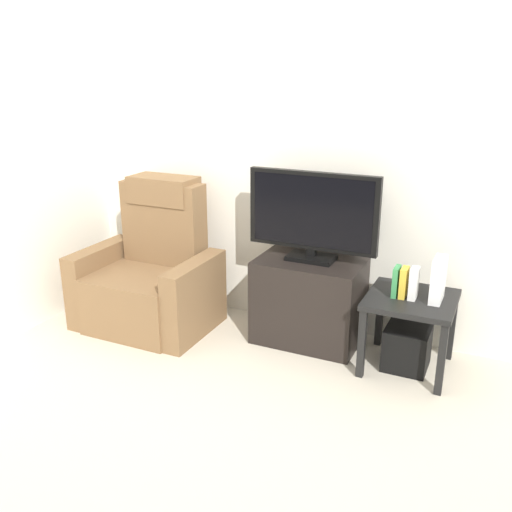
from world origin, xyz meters
TOP-DOWN VIEW (x-y plane):
  - ground_plane at (0.00, 0.00)m, footprint 6.40×6.40m
  - wall_back at (0.00, 1.13)m, footprint 6.40×0.06m
  - tv_stand at (0.08, 0.84)m, footprint 0.72×0.47m
  - television at (0.08, 0.85)m, footprint 0.90×0.20m
  - recliner_armchair at (-1.10, 0.63)m, footprint 0.98×0.78m
  - side_table at (0.79, 0.75)m, footprint 0.54×0.54m
  - subwoofer_box at (0.79, 0.75)m, footprint 0.28×0.28m
  - book_leftmost at (0.69, 0.73)m, footprint 0.03×0.11m
  - book_middle at (0.73, 0.73)m, footprint 0.04×0.11m
  - book_rightmost at (0.79, 0.73)m, footprint 0.05×0.11m
  - game_console at (0.93, 0.76)m, footprint 0.07×0.20m

SIDE VIEW (x-z plane):
  - ground_plane at x=0.00m, z-range 0.00..0.00m
  - subwoofer_box at x=0.79m, z-range 0.00..0.28m
  - tv_stand at x=0.08m, z-range 0.00..0.60m
  - recliner_armchair at x=-1.10m, z-range -0.17..0.91m
  - side_table at x=0.79m, z-range 0.17..0.66m
  - book_leftmost at x=0.69m, z-range 0.49..0.68m
  - book_middle at x=0.73m, z-range 0.49..0.68m
  - book_rightmost at x=0.79m, z-range 0.49..0.69m
  - game_console at x=0.93m, z-range 0.49..0.77m
  - television at x=0.08m, z-range 0.62..1.22m
  - wall_back at x=0.00m, z-range 0.00..2.60m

